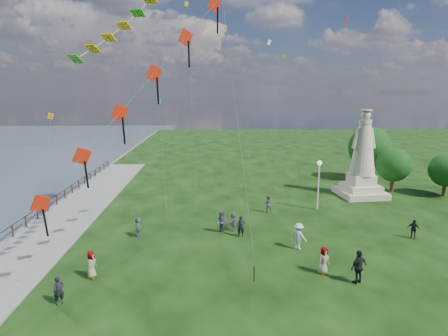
{
  "coord_description": "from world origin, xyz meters",
  "views": [
    {
      "loc": [
        -1.92,
        -16.25,
        10.41
      ],
      "look_at": [
        -1.0,
        8.0,
        5.5
      ],
      "focal_mm": 30.0,
      "sensor_mm": 36.0,
      "label": 1
    }
  ],
  "objects_px": {
    "lamppost": "(319,175)",
    "person_9": "(413,229)",
    "person_4": "(324,260)",
    "person_0": "(59,290)",
    "person_7": "(268,204)",
    "person_6": "(241,226)",
    "person_11": "(233,221)",
    "person_3": "(359,267)",
    "person_1": "(221,222)",
    "statue": "(362,164)",
    "person_10": "(91,265)",
    "person_5": "(138,226)",
    "person_2": "(298,236)"
  },
  "relations": [
    {
      "from": "lamppost",
      "to": "person_9",
      "type": "bearing_deg",
      "value": -54.2
    },
    {
      "from": "person_4",
      "to": "person_0",
      "type": "bearing_deg",
      "value": 159.85
    },
    {
      "from": "lamppost",
      "to": "person_0",
      "type": "height_order",
      "value": "lamppost"
    },
    {
      "from": "person_7",
      "to": "person_6",
      "type": "bearing_deg",
      "value": 72.36
    },
    {
      "from": "person_6",
      "to": "person_11",
      "type": "relative_size",
      "value": 1.07
    },
    {
      "from": "person_0",
      "to": "person_11",
      "type": "bearing_deg",
      "value": 14.37
    },
    {
      "from": "person_4",
      "to": "person_11",
      "type": "distance_m",
      "value": 8.6
    },
    {
      "from": "lamppost",
      "to": "person_6",
      "type": "xyz_separation_m",
      "value": [
        -7.42,
        -6.18,
        -2.46
      ]
    },
    {
      "from": "person_3",
      "to": "person_4",
      "type": "height_order",
      "value": "person_3"
    },
    {
      "from": "person_6",
      "to": "person_0",
      "type": "bearing_deg",
      "value": -129.48
    },
    {
      "from": "person_1",
      "to": "person_6",
      "type": "bearing_deg",
      "value": 13.08
    },
    {
      "from": "statue",
      "to": "person_10",
      "type": "relative_size",
      "value": 5.46
    },
    {
      "from": "lamppost",
      "to": "person_4",
      "type": "xyz_separation_m",
      "value": [
        -3.08,
        -12.02,
        -2.44
      ]
    },
    {
      "from": "person_6",
      "to": "person_3",
      "type": "bearing_deg",
      "value": -40.4
    },
    {
      "from": "person_3",
      "to": "person_7",
      "type": "xyz_separation_m",
      "value": [
        -3.08,
        12.64,
        -0.17
      ]
    },
    {
      "from": "statue",
      "to": "person_1",
      "type": "distance_m",
      "value": 17.77
    },
    {
      "from": "statue",
      "to": "person_10",
      "type": "height_order",
      "value": "statue"
    },
    {
      "from": "person_5",
      "to": "person_1",
      "type": "bearing_deg",
      "value": -84.25
    },
    {
      "from": "person_4",
      "to": "person_5",
      "type": "xyz_separation_m",
      "value": [
        -11.91,
        6.27,
        -0.08
      ]
    },
    {
      "from": "person_7",
      "to": "person_10",
      "type": "height_order",
      "value": "person_10"
    },
    {
      "from": "person_3",
      "to": "person_9",
      "type": "distance_m",
      "value": 9.03
    },
    {
      "from": "lamppost",
      "to": "person_6",
      "type": "distance_m",
      "value": 9.97
    },
    {
      "from": "person_10",
      "to": "person_7",
      "type": "bearing_deg",
      "value": -39.19
    },
    {
      "from": "person_9",
      "to": "person_10",
      "type": "bearing_deg",
      "value": -123.42
    },
    {
      "from": "statue",
      "to": "person_7",
      "type": "xyz_separation_m",
      "value": [
        -10.32,
        -5.08,
        -2.51
      ]
    },
    {
      "from": "person_2",
      "to": "person_1",
      "type": "bearing_deg",
      "value": 5.15
    },
    {
      "from": "person_0",
      "to": "statue",
      "type": "bearing_deg",
      "value": 7.8
    },
    {
      "from": "person_7",
      "to": "statue",
      "type": "bearing_deg",
      "value": -144.42
    },
    {
      "from": "statue",
      "to": "person_6",
      "type": "xyz_separation_m",
      "value": [
        -13.16,
        -10.68,
        -2.51
      ]
    },
    {
      "from": "person_5",
      "to": "person_9",
      "type": "relative_size",
      "value": 1.03
    },
    {
      "from": "person_0",
      "to": "person_6",
      "type": "relative_size",
      "value": 0.93
    },
    {
      "from": "person_2",
      "to": "person_3",
      "type": "xyz_separation_m",
      "value": [
        2.24,
        -4.73,
        0.06
      ]
    },
    {
      "from": "statue",
      "to": "person_9",
      "type": "bearing_deg",
      "value": -98.9
    },
    {
      "from": "person_2",
      "to": "person_3",
      "type": "height_order",
      "value": "person_3"
    },
    {
      "from": "person_10",
      "to": "person_11",
      "type": "xyz_separation_m",
      "value": [
        8.52,
        7.1,
        -0.06
      ]
    },
    {
      "from": "person_3",
      "to": "person_7",
      "type": "relative_size",
      "value": 1.21
    },
    {
      "from": "person_4",
      "to": "person_6",
      "type": "distance_m",
      "value": 7.29
    },
    {
      "from": "person_1",
      "to": "person_2",
      "type": "relative_size",
      "value": 0.94
    },
    {
      "from": "person_11",
      "to": "person_3",
      "type": "bearing_deg",
      "value": 59.81
    },
    {
      "from": "statue",
      "to": "person_0",
      "type": "xyz_separation_m",
      "value": [
        -22.97,
        -19.22,
        -2.57
      ]
    },
    {
      "from": "person_1",
      "to": "person_6",
      "type": "distance_m",
      "value": 1.62
    },
    {
      "from": "person_1",
      "to": "person_9",
      "type": "bearing_deg",
      "value": 36.41
    },
    {
      "from": "person_7",
      "to": "person_9",
      "type": "bearing_deg",
      "value": 155.72
    },
    {
      "from": "person_4",
      "to": "person_5",
      "type": "bearing_deg",
      "value": 121.32
    },
    {
      "from": "lamppost",
      "to": "person_1",
      "type": "distance_m",
      "value": 10.61
    },
    {
      "from": "person_0",
      "to": "person_6",
      "type": "height_order",
      "value": "person_6"
    },
    {
      "from": "statue",
      "to": "person_3",
      "type": "relative_size",
      "value": 4.52
    },
    {
      "from": "person_7",
      "to": "person_11",
      "type": "distance_m",
      "value": 5.48
    },
    {
      "from": "lamppost",
      "to": "person_9",
      "type": "relative_size",
      "value": 3.13
    },
    {
      "from": "person_3",
      "to": "person_6",
      "type": "height_order",
      "value": "person_3"
    }
  ]
}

